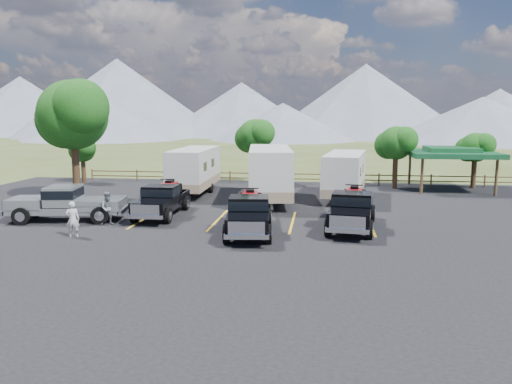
# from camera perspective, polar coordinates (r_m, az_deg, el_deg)

# --- Properties ---
(ground) EXTENTS (320.00, 320.00, 0.00)m
(ground) POSITION_cam_1_polar(r_m,az_deg,el_deg) (22.65, -1.49, -5.56)
(ground) COLOR #3C4A1F
(ground) RESTS_ON ground
(asphalt_lot) EXTENTS (44.00, 34.00, 0.04)m
(asphalt_lot) POSITION_cam_1_polar(r_m,az_deg,el_deg) (25.53, -0.43, -3.85)
(asphalt_lot) COLOR black
(asphalt_lot) RESTS_ON ground
(stall_lines) EXTENTS (12.12, 5.50, 0.01)m
(stall_lines) POSITION_cam_1_polar(r_m,az_deg,el_deg) (26.49, -0.14, -3.32)
(stall_lines) COLOR gold
(stall_lines) RESTS_ON asphalt_lot
(tree_big_nw) EXTENTS (5.54, 5.18, 7.84)m
(tree_big_nw) POSITION_cam_1_polar(r_m,az_deg,el_deg) (34.60, -20.24, 8.27)
(tree_big_nw) COLOR #312213
(tree_big_nw) RESTS_ON ground
(tree_ne_a) EXTENTS (3.11, 2.92, 4.76)m
(tree_ne_a) POSITION_cam_1_polar(r_m,az_deg,el_deg) (39.13, 15.69, 5.39)
(tree_ne_a) COLOR #312213
(tree_ne_a) RESTS_ON ground
(tree_ne_b) EXTENTS (2.77, 2.59, 4.27)m
(tree_ne_b) POSITION_cam_1_polar(r_m,az_deg,el_deg) (41.39, 23.75, 4.66)
(tree_ne_b) COLOR #312213
(tree_ne_b) RESTS_ON ground
(tree_north) EXTENTS (3.46, 3.24, 5.25)m
(tree_north) POSITION_cam_1_polar(r_m,az_deg,el_deg) (41.08, -0.16, 6.37)
(tree_north) COLOR #312213
(tree_north) RESTS_ON ground
(tree_nw_small) EXTENTS (2.59, 2.43, 3.85)m
(tree_nw_small) POSITION_cam_1_polar(r_m,az_deg,el_deg) (43.39, -19.24, 4.62)
(tree_nw_small) COLOR #312213
(tree_nw_small) RESTS_ON ground
(rail_fence) EXTENTS (36.12, 0.12, 1.00)m
(rail_fence) POSITION_cam_1_polar(r_m,az_deg,el_deg) (40.50, 5.40, 1.71)
(rail_fence) COLOR brown
(rail_fence) RESTS_ON ground
(pavilion) EXTENTS (6.20, 6.20, 3.22)m
(pavilion) POSITION_cam_1_polar(r_m,az_deg,el_deg) (39.93, 21.39, 4.18)
(pavilion) COLOR brown
(pavilion) RESTS_ON ground
(mountain_range) EXTENTS (209.00, 71.00, 20.00)m
(mountain_range) POSITION_cam_1_polar(r_m,az_deg,el_deg) (128.13, 2.58, 9.89)
(mountain_range) COLOR slate
(mountain_range) RESTS_ON ground
(rig_left) EXTENTS (2.11, 5.80, 1.93)m
(rig_left) POSITION_cam_1_polar(r_m,az_deg,el_deg) (28.19, -10.68, -0.82)
(rig_left) COLOR black
(rig_left) RESTS_ON asphalt_lot
(rig_center) EXTENTS (2.60, 6.15, 2.00)m
(rig_center) POSITION_cam_1_polar(r_m,az_deg,el_deg) (23.73, -0.79, -2.40)
(rig_center) COLOR black
(rig_center) RESTS_ON asphalt_lot
(rig_right) EXTENTS (2.72, 6.26, 2.03)m
(rig_right) POSITION_cam_1_polar(r_m,az_deg,el_deg) (25.16, 10.92, -1.88)
(rig_right) COLOR black
(rig_right) RESTS_ON asphalt_lot
(trailer_left) EXTENTS (2.52, 9.17, 3.19)m
(trailer_left) POSITION_cam_1_polar(r_m,az_deg,el_deg) (35.80, -7.04, 2.51)
(trailer_left) COLOR silver
(trailer_left) RESTS_ON asphalt_lot
(trailer_center) EXTENTS (3.58, 10.06, 3.48)m
(trailer_center) POSITION_cam_1_polar(r_m,az_deg,el_deg) (32.07, 1.59, 2.11)
(trailer_center) COLOR silver
(trailer_center) RESTS_ON asphalt_lot
(trailer_right) EXTENTS (3.24, 8.86, 3.06)m
(trailer_right) POSITION_cam_1_polar(r_m,az_deg,el_deg) (33.71, 10.11, 1.93)
(trailer_right) COLOR silver
(trailer_right) RESTS_ON asphalt_lot
(pickup_silver) EXTENTS (6.45, 3.03, 1.86)m
(pickup_silver) POSITION_cam_1_polar(r_m,az_deg,el_deg) (28.23, -20.81, -1.16)
(pickup_silver) COLOR gray
(pickup_silver) RESTS_ON asphalt_lot
(person_a) EXTENTS (0.69, 0.55, 1.67)m
(person_a) POSITION_cam_1_polar(r_m,az_deg,el_deg) (24.40, -20.22, -2.95)
(person_a) COLOR silver
(person_a) RESTS_ON asphalt_lot
(person_b) EXTENTS (1.02, 0.94, 1.70)m
(person_b) POSITION_cam_1_polar(r_m,az_deg,el_deg) (26.59, -16.51, -1.79)
(person_b) COLOR slate
(person_b) RESTS_ON asphalt_lot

